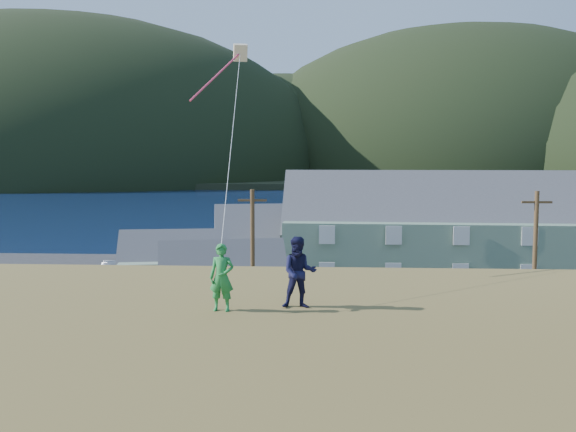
% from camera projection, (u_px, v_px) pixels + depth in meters
% --- Properties ---
extents(ground, '(900.00, 900.00, 0.00)m').
position_uv_depth(ground, '(275.00, 359.00, 34.25)').
color(ground, '#0A1638').
rests_on(ground, ground).
extents(grass_strip, '(110.00, 8.00, 0.10)m').
position_uv_depth(grass_strip, '(272.00, 371.00, 32.26)').
color(grass_strip, '#4C3D19').
rests_on(grass_strip, ground).
extents(waterfront_lot, '(72.00, 36.00, 0.12)m').
position_uv_depth(waterfront_lot, '(291.00, 291.00, 51.14)').
color(waterfront_lot, '#28282B').
rests_on(waterfront_lot, ground).
extents(wharf, '(26.00, 14.00, 0.90)m').
position_uv_depth(wharf, '(250.00, 246.00, 74.31)').
color(wharf, gray).
rests_on(wharf, ground).
extents(far_shore, '(900.00, 320.00, 2.00)m').
position_uv_depth(far_shore, '(320.00, 174.00, 362.17)').
color(far_shore, black).
rests_on(far_shore, ground).
extents(far_hills, '(760.00, 265.00, 143.00)m').
position_uv_depth(far_hills, '(393.00, 174.00, 309.72)').
color(far_hills, black).
rests_on(far_hills, ground).
extents(lodge, '(33.38, 10.44, 11.63)m').
position_uv_depth(lodge, '(486.00, 234.00, 52.25)').
color(lodge, slate).
rests_on(lodge, waterfront_lot).
extents(shed_palegreen_near, '(9.30, 6.65, 6.18)m').
position_uv_depth(shed_palegreen_near, '(175.00, 267.00, 49.38)').
color(shed_palegreen_near, gray).
rests_on(shed_palegreen_near, waterfront_lot).
extents(shed_white, '(9.20, 7.19, 6.50)m').
position_uv_depth(shed_white, '(223.00, 286.00, 41.11)').
color(shed_white, silver).
rests_on(shed_white, waterfront_lot).
extents(shed_palegreen_far, '(12.66, 8.62, 7.86)m').
position_uv_depth(shed_palegreen_far, '(280.00, 243.00, 58.00)').
color(shed_palegreen_far, gray).
rests_on(shed_palegreen_far, waterfront_lot).
extents(utility_poles, '(31.76, 0.24, 9.30)m').
position_uv_depth(utility_poles, '(242.00, 269.00, 35.42)').
color(utility_poles, '#47331E').
rests_on(utility_poles, waterfront_lot).
extents(parked_cars, '(25.62, 13.59, 1.56)m').
position_uv_depth(parked_cars, '(184.00, 271.00, 55.69)').
color(parked_cars, white).
rests_on(parked_cars, waterfront_lot).
extents(kite_flyer_green, '(0.61, 0.43, 1.59)m').
position_uv_depth(kite_flyer_green, '(222.00, 277.00, 15.00)').
color(kite_flyer_green, '#238038').
rests_on(kite_flyer_green, hillside).
extents(kite_flyer_navy, '(0.89, 0.72, 1.72)m').
position_uv_depth(kite_flyer_navy, '(299.00, 272.00, 15.29)').
color(kite_flyer_navy, '#131335').
rests_on(kite_flyer_navy, hillside).
extents(kite_rig, '(0.90, 3.79, 8.94)m').
position_uv_depth(kite_rig, '(237.00, 58.00, 21.17)').
color(kite_rig, beige).
rests_on(kite_rig, ground).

